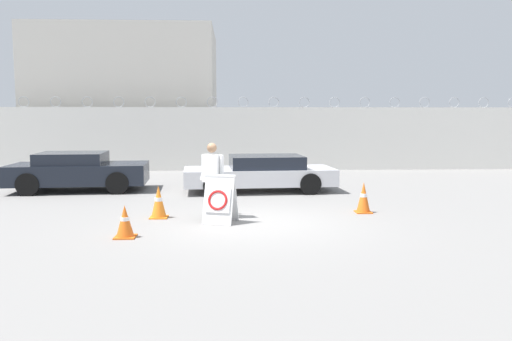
{
  "coord_description": "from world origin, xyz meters",
  "views": [
    {
      "loc": [
        -0.44,
        -10.98,
        2.35
      ],
      "look_at": [
        0.13,
        1.51,
        1.01
      ],
      "focal_mm": 35.0,
      "sensor_mm": 36.0,
      "label": 1
    }
  ],
  "objects_px": {
    "traffic_cone_mid": "(125,222)",
    "parked_car_front_coupe": "(78,171)",
    "security_guard": "(212,176)",
    "barricade_sign": "(220,199)",
    "parked_car_rear_sedan": "(261,173)",
    "traffic_cone_near": "(159,202)",
    "traffic_cone_far": "(364,198)"
  },
  "relations": [
    {
      "from": "security_guard",
      "to": "parked_car_front_coupe",
      "type": "bearing_deg",
      "value": -14.48
    },
    {
      "from": "parked_car_front_coupe",
      "to": "parked_car_rear_sedan",
      "type": "distance_m",
      "value": 5.84
    },
    {
      "from": "traffic_cone_near",
      "to": "parked_car_front_coupe",
      "type": "bearing_deg",
      "value": 125.6
    },
    {
      "from": "traffic_cone_mid",
      "to": "parked_car_front_coupe",
      "type": "height_order",
      "value": "parked_car_front_coupe"
    },
    {
      "from": "barricade_sign",
      "to": "traffic_cone_mid",
      "type": "xyz_separation_m",
      "value": [
        -1.82,
        -1.3,
        -0.22
      ]
    },
    {
      "from": "traffic_cone_near",
      "to": "parked_car_front_coupe",
      "type": "relative_size",
      "value": 0.18
    },
    {
      "from": "traffic_cone_mid",
      "to": "traffic_cone_far",
      "type": "bearing_deg",
      "value": 23.53
    },
    {
      "from": "barricade_sign",
      "to": "traffic_cone_near",
      "type": "height_order",
      "value": "barricade_sign"
    },
    {
      "from": "traffic_cone_mid",
      "to": "parked_car_front_coupe",
      "type": "distance_m",
      "value": 7.0
    },
    {
      "from": "barricade_sign",
      "to": "security_guard",
      "type": "height_order",
      "value": "security_guard"
    },
    {
      "from": "barricade_sign",
      "to": "traffic_cone_near",
      "type": "relative_size",
      "value": 1.42
    },
    {
      "from": "traffic_cone_mid",
      "to": "parked_car_rear_sedan",
      "type": "bearing_deg",
      "value": 63.68
    },
    {
      "from": "traffic_cone_far",
      "to": "barricade_sign",
      "type": "bearing_deg",
      "value": -163.73
    },
    {
      "from": "parked_car_rear_sedan",
      "to": "parked_car_front_coupe",
      "type": "bearing_deg",
      "value": -7.79
    },
    {
      "from": "traffic_cone_mid",
      "to": "parked_car_rear_sedan",
      "type": "xyz_separation_m",
      "value": [
        2.99,
        6.05,
        0.27
      ]
    },
    {
      "from": "traffic_cone_mid",
      "to": "security_guard",
      "type": "bearing_deg",
      "value": 49.02
    },
    {
      "from": "barricade_sign",
      "to": "security_guard",
      "type": "xyz_separation_m",
      "value": [
        -0.19,
        0.58,
        0.44
      ]
    },
    {
      "from": "traffic_cone_near",
      "to": "traffic_cone_far",
      "type": "height_order",
      "value": "traffic_cone_near"
    },
    {
      "from": "barricade_sign",
      "to": "parked_car_front_coupe",
      "type": "relative_size",
      "value": 0.25
    },
    {
      "from": "security_guard",
      "to": "traffic_cone_far",
      "type": "bearing_deg",
      "value": -142.32
    },
    {
      "from": "parked_car_front_coupe",
      "to": "parked_car_rear_sedan",
      "type": "relative_size",
      "value": 0.9
    },
    {
      "from": "traffic_cone_mid",
      "to": "traffic_cone_near",
      "type": "bearing_deg",
      "value": 78.91
    },
    {
      "from": "security_guard",
      "to": "barricade_sign",
      "type": "bearing_deg",
      "value": 139.01
    },
    {
      "from": "traffic_cone_near",
      "to": "parked_car_rear_sedan",
      "type": "xyz_separation_m",
      "value": [
        2.62,
        4.14,
        0.21
      ]
    },
    {
      "from": "traffic_cone_near",
      "to": "barricade_sign",
      "type": "bearing_deg",
      "value": -22.9
    },
    {
      "from": "traffic_cone_near",
      "to": "parked_car_rear_sedan",
      "type": "bearing_deg",
      "value": 57.69
    },
    {
      "from": "traffic_cone_near",
      "to": "parked_car_front_coupe",
      "type": "distance_m",
      "value": 5.52
    },
    {
      "from": "barricade_sign",
      "to": "traffic_cone_mid",
      "type": "height_order",
      "value": "barricade_sign"
    },
    {
      "from": "security_guard",
      "to": "traffic_cone_far",
      "type": "relative_size",
      "value": 2.32
    },
    {
      "from": "traffic_cone_near",
      "to": "traffic_cone_far",
      "type": "relative_size",
      "value": 1.01
    },
    {
      "from": "security_guard",
      "to": "traffic_cone_near",
      "type": "distance_m",
      "value": 1.39
    },
    {
      "from": "parked_car_front_coupe",
      "to": "security_guard",
      "type": "bearing_deg",
      "value": -49.72
    }
  ]
}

